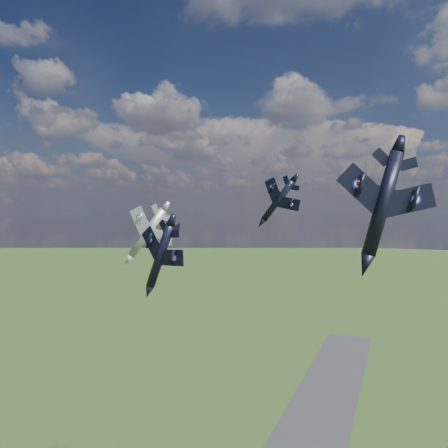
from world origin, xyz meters
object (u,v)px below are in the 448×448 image
at_px(jet_high_navy, 278,200).
at_px(jet_left_silver, 147,233).
at_px(jet_lead_navy, 160,256).
at_px(jet_right_navy, 383,204).

height_order(jet_high_navy, jet_left_silver, jet_high_navy).
bearing_deg(jet_high_navy, jet_lead_navy, -101.89).
bearing_deg(jet_lead_navy, jet_high_navy, 85.67).
relative_size(jet_lead_navy, jet_right_navy, 1.04).
relative_size(jet_high_navy, jet_left_silver, 0.80).
bearing_deg(jet_left_silver, jet_high_navy, 4.51).
xyz_separation_m(jet_lead_navy, jet_high_navy, (10.73, 27.17, 8.74)).
xyz_separation_m(jet_high_navy, jet_left_silver, (-26.34, -5.69, -6.62)).
distance_m(jet_right_navy, jet_left_silver, 58.63).
bearing_deg(jet_left_silver, jet_right_navy, -44.15).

